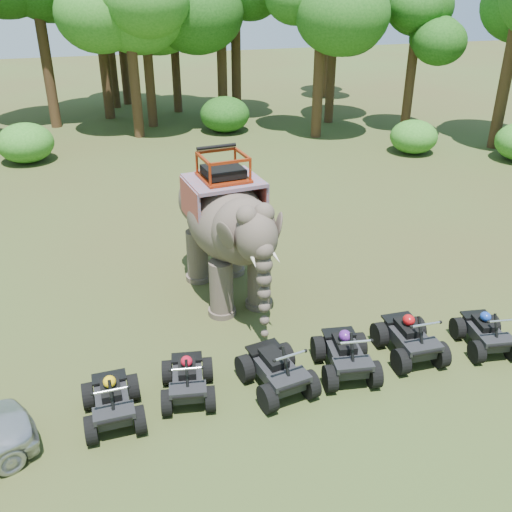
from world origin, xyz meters
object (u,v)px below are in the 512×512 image
(atv_2, at_px, (277,364))
(atv_5, at_px, (487,328))
(atv_4, at_px, (411,333))
(elephant, at_px, (226,226))
(atv_0, at_px, (111,396))
(atv_3, at_px, (346,349))
(atv_1, at_px, (187,374))

(atv_2, distance_m, atv_5, 5.38)
(atv_5, bearing_deg, atv_4, -179.30)
(atv_4, bearing_deg, atv_2, -174.53)
(elephant, height_order, atv_4, elephant)
(atv_0, distance_m, atv_4, 7.00)
(atv_2, height_order, atv_3, atv_2)
(atv_0, height_order, atv_2, atv_2)
(atv_0, bearing_deg, atv_2, -1.58)
(atv_4, height_order, atv_5, atv_4)
(atv_1, bearing_deg, atv_2, 0.34)
(atv_2, bearing_deg, atv_1, 161.41)
(elephant, relative_size, atv_4, 2.88)
(atv_0, relative_size, atv_5, 1.04)
(elephant, xyz_separation_m, atv_5, (5.43, -4.42, -1.51))
(atv_0, bearing_deg, atv_5, -1.48)
(atv_3, bearing_deg, atv_5, 6.62)
(atv_1, bearing_deg, atv_3, 5.59)
(elephant, relative_size, atv_5, 3.21)
(atv_2, xyz_separation_m, atv_5, (5.38, -0.01, -0.07))
(atv_4, bearing_deg, elephant, 131.29)
(atv_1, bearing_deg, atv_5, 6.60)
(atv_1, height_order, atv_2, atv_2)
(atv_3, height_order, atv_5, atv_3)
(elephant, bearing_deg, atv_4, -56.56)
(atv_4, bearing_deg, atv_5, -6.16)
(atv_0, distance_m, atv_5, 8.94)
(elephant, height_order, atv_2, elephant)
(atv_0, xyz_separation_m, atv_5, (8.94, -0.02, -0.03))
(elephant, xyz_separation_m, atv_3, (1.74, -4.33, -1.45))
(atv_1, height_order, atv_3, atv_3)
(atv_4, bearing_deg, atv_1, -179.14)
(atv_0, xyz_separation_m, atv_4, (7.00, 0.23, 0.04))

